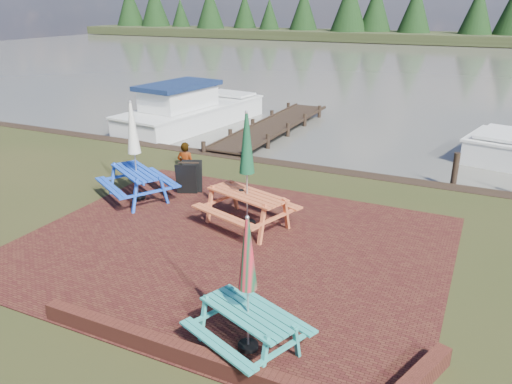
{
  "coord_description": "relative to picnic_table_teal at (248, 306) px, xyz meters",
  "views": [
    {
      "loc": [
        4.68,
        -7.56,
        4.99
      ],
      "look_at": [
        0.19,
        1.88,
        1.0
      ],
      "focal_mm": 35.0,
      "sensor_mm": 36.0,
      "label": 1
    }
  ],
  "objects": [
    {
      "name": "boat_jetty",
      "position": [
        -9.13,
        12.77,
        -0.32
      ],
      "size": [
        3.56,
        7.84,
        2.19
      ],
      "rotation": [
        0.0,
        0.0,
        -0.13
      ],
      "color": "silver",
      "rests_on": "ground"
    },
    {
      "name": "far_treeline",
      "position": [
        -1.87,
        67.92,
        2.51
      ],
      "size": [
        120.0,
        10.0,
        8.1
      ],
      "color": "black",
      "rests_on": "ground"
    },
    {
      "name": "picnic_table_red",
      "position": [
        -2.01,
        4.03,
        0.19
      ],
      "size": [
        2.42,
        2.28,
        2.74
      ],
      "rotation": [
        0.0,
        0.0,
        -0.31
      ],
      "color": "#C05831",
      "rests_on": "ground"
    },
    {
      "name": "picnic_table_teal",
      "position": [
        0.0,
        0.0,
        0.0
      ],
      "size": [
        2.0,
        1.9,
        2.21
      ],
      "rotation": [
        0.0,
        0.0,
        -0.38
      ],
      "color": "teal",
      "rests_on": "ground"
    },
    {
      "name": "brick_wall",
      "position": [
        0.28,
        -0.49,
        -0.62
      ],
      "size": [
        6.21,
        1.79,
        0.3
      ],
      "color": "#4C1E16",
      "rests_on": "ground"
    },
    {
      "name": "picnic_table_blue",
      "position": [
        -5.46,
        4.34,
        0.15
      ],
      "size": [
        2.49,
        2.42,
        2.64
      ],
      "rotation": [
        0.0,
        0.0,
        -0.53
      ],
      "color": "#1844B8",
      "rests_on": "ground"
    },
    {
      "name": "paving",
      "position": [
        -1.87,
        2.92,
        -0.76
      ],
      "size": [
        9.0,
        7.5,
        0.02
      ],
      "primitive_type": "cube",
      "color": "#351210",
      "rests_on": "ground"
    },
    {
      "name": "chalkboard",
      "position": [
        -4.42,
        5.28,
        -0.3
      ],
      "size": [
        0.6,
        0.73,
        0.91
      ],
      "rotation": [
        0.0,
        0.0,
        0.41
      ],
      "color": "black",
      "rests_on": "ground"
    },
    {
      "name": "ground",
      "position": [
        -1.87,
        1.92,
        -0.77
      ],
      "size": [
        120.0,
        120.0,
        0.0
      ],
      "primitive_type": "plane",
      "color": "black",
      "rests_on": "ground"
    },
    {
      "name": "water",
      "position": [
        -1.87,
        38.92,
        -0.77
      ],
      "size": [
        120.0,
        60.0,
        0.02
      ],
      "primitive_type": "cube",
      "color": "#47453D",
      "rests_on": "ground"
    },
    {
      "name": "jetty",
      "position": [
        -5.37,
        13.2,
        -0.66
      ],
      "size": [
        1.76,
        9.08,
        1.0
      ],
      "color": "black",
      "rests_on": "ground"
    },
    {
      "name": "person",
      "position": [
        -5.85,
        7.28,
        0.02
      ],
      "size": [
        0.63,
        0.47,
        1.6
      ],
      "primitive_type": "imported",
      "rotation": [
        0.0,
        0.0,
        3.29
      ],
      "color": "gray",
      "rests_on": "ground"
    }
  ]
}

